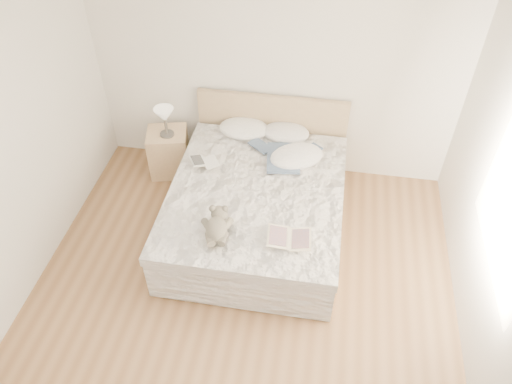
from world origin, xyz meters
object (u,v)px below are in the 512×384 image
photo_book (204,162)px  bed (258,204)px  nightstand (169,152)px  childrens_book (289,238)px  teddy_bear (217,234)px  table_lamp (164,116)px

photo_book → bed: bearing=-50.2°
nightstand → childrens_book: bearing=-41.8°
nightstand → teddy_bear: bearing=-57.8°
childrens_book → teddy_bear: bearing=-177.9°
table_lamp → photo_book: bearing=-40.7°
photo_book → childrens_book: (1.00, -0.90, 0.00)m
nightstand → bed: bearing=-31.2°
nightstand → childrens_book: 2.15m
bed → nightstand: bed is taller
photo_book → teddy_bear: bearing=-100.9°
nightstand → table_lamp: table_lamp is taller
bed → nightstand: 1.38m
table_lamp → teddy_bear: size_ratio=0.98×
bed → table_lamp: (-1.16, 0.69, 0.50)m
nightstand → childrens_book: size_ratio=1.37×
nightstand → photo_book: photo_book is taller
photo_book → table_lamp: bearing=108.3°
photo_book → childrens_book: childrens_book is taller
nightstand → table_lamp: 0.53m
bed → photo_book: bearing=160.8°
bed → photo_book: (-0.60, 0.21, 0.32)m
bed → childrens_book: bed is taller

